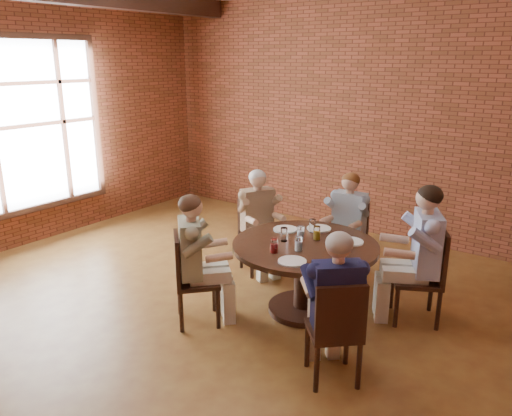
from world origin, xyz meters
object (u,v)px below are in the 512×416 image
Objects in this scene: diner_d at (197,260)px; smartphone at (334,262)px; chair_d at (189,275)px; diner_c at (259,222)px; diner_b at (347,226)px; chair_b at (349,236)px; dining_table at (305,264)px; chair_e at (336,329)px; diner_a at (419,255)px; chair_c at (256,231)px; diner_e at (335,307)px; chair_a at (427,271)px.

smartphone is at bearing -113.53° from diner_d.
chair_d reaches higher than smartphone.
smartphone is (1.25, 0.58, 0.25)m from chair_d.
diner_b is at bearing -32.67° from diner_c.
diner_d reaches higher than chair_b.
chair_e is (0.82, -0.88, -0.03)m from dining_table.
diner_a reaches higher than diner_d.
chair_d reaches higher than chair_c.
diner_b is 1.40× the size of chair_c.
diner_a reaches higher than smartphone.
chair_d is (-0.79, -0.86, -0.03)m from dining_table.
chair_b is at bearing -32.42° from chair_c.
diner_e reaches higher than diner_c.
chair_d is at bearing -41.78° from diner_e.
chair_a is 1.06× the size of chair_e.
diner_a reaches higher than diner_c.
chair_a is at bearing -61.29° from chair_c.
chair_c is 0.70× the size of diner_e.
diner_a is 1.10× the size of diner_c.
diner_a is at bearing 55.09° from smartphone.
diner_c is at bearing -37.28° from diner_d.
diner_c is 2.30m from chair_e.
diner_b is at bearing -109.13° from diner_e.
chair_b is 0.16m from diner_b.
diner_c is (0.07, -0.04, 0.14)m from chair_c.
diner_a reaches higher than chair_a.
chair_e is at bearing -69.16° from chair_b.
diner_a is 2.24m from chair_d.
diner_c reaches higher than chair_a.
diner_e is at bearing -69.13° from diner_b.
chair_e is (1.86, -1.47, 0.00)m from chair_c.
diner_a is 1.10× the size of diner_b.
chair_a is 6.23× the size of smartphone.
chair_e is at bearing -99.23° from diner_c.
smartphone is at bearing -103.84° from diner_e.
diner_c is at bearing -90.00° from chair_c.
diner_d is (0.06, 0.06, 0.15)m from chair_d.
chair_c is 2.37m from chair_e.
chair_c is at bearing -37.54° from chair_d.
chair_c is 0.99× the size of chair_e.
chair_b is at bearing -148.07° from diner_a.
chair_b is at bearing -144.43° from chair_a.
chair_a is at bearing -144.52° from diner_e.
chair_a is 0.19m from diner_a.
diner_a reaches higher than chair_b.
diner_d reaches higher than smartphone.
diner_b is 2.03m from diner_e.
smartphone is (0.51, -1.38, 0.26)m from chair_b.
diner_b is 1.04m from diner_c.
diner_c is 0.99× the size of diner_e.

